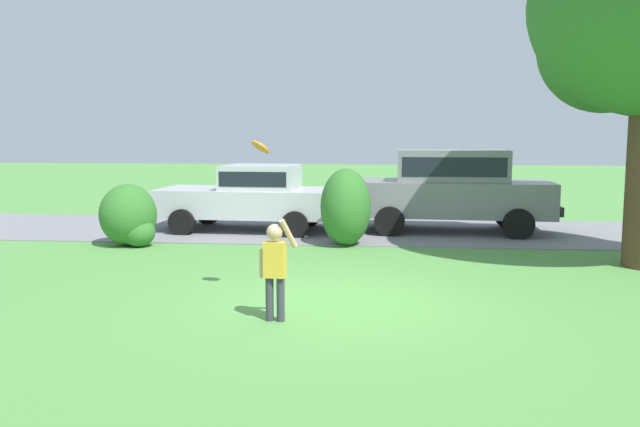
# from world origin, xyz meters

# --- Properties ---
(ground_plane) EXTENTS (80.00, 80.00, 0.00)m
(ground_plane) POSITION_xyz_m (0.00, 0.00, 0.00)
(ground_plane) COLOR #518E42
(driveway_strip) EXTENTS (28.00, 4.40, 0.02)m
(driveway_strip) POSITION_xyz_m (0.00, 6.70, 0.01)
(driveway_strip) COLOR slate
(driveway_strip) RESTS_ON ground
(shrub_near_tree) EXTENTS (1.18, 1.24, 1.27)m
(shrub_near_tree) POSITION_xyz_m (-4.61, 4.19, 0.59)
(shrub_near_tree) COLOR #33702B
(shrub_near_tree) RESTS_ON ground
(shrub_centre_left) EXTENTS (1.04, 1.24, 1.59)m
(shrub_centre_left) POSITION_xyz_m (-0.19, 4.63, 0.79)
(shrub_centre_left) COLOR #33702B
(shrub_centre_left) RESTS_ON ground
(parked_sedan) EXTENTS (4.49, 2.27, 1.56)m
(parked_sedan) POSITION_xyz_m (-2.51, 6.48, 0.85)
(parked_sedan) COLOR silver
(parked_sedan) RESTS_ON ground
(parked_suv) EXTENTS (4.79, 2.28, 1.92)m
(parked_suv) POSITION_xyz_m (2.16, 6.75, 1.08)
(parked_suv) COLOR gray
(parked_suv) RESTS_ON ground
(child_thrower) EXTENTS (0.46, 0.25, 1.29)m
(child_thrower) POSITION_xyz_m (-0.71, -0.98, 0.72)
(child_thrower) COLOR #383842
(child_thrower) RESTS_ON ground
(frisbee) EXTENTS (0.30, 0.27, 0.25)m
(frisbee) POSITION_xyz_m (-1.10, 0.19, 2.12)
(frisbee) COLOR orange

